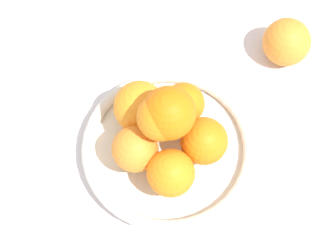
% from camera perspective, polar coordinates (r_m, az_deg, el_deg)
% --- Properties ---
extents(ground_plane, '(4.00, 4.00, 0.00)m').
position_cam_1_polar(ground_plane, '(0.89, 0.00, -2.75)').
color(ground_plane, silver).
extents(fruit_bowl, '(0.27, 0.27, 0.03)m').
position_cam_1_polar(fruit_bowl, '(0.87, 0.00, -2.33)').
color(fruit_bowl, silver).
rests_on(fruit_bowl, ground_plane).
extents(orange_pile, '(0.18, 0.18, 0.13)m').
position_cam_1_polar(orange_pile, '(0.81, -0.34, -0.20)').
color(orange_pile, orange).
rests_on(orange_pile, fruit_bowl).
extents(stray_orange, '(0.08, 0.08, 0.08)m').
position_cam_1_polar(stray_orange, '(0.96, 11.96, 8.35)').
color(stray_orange, orange).
rests_on(stray_orange, ground_plane).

